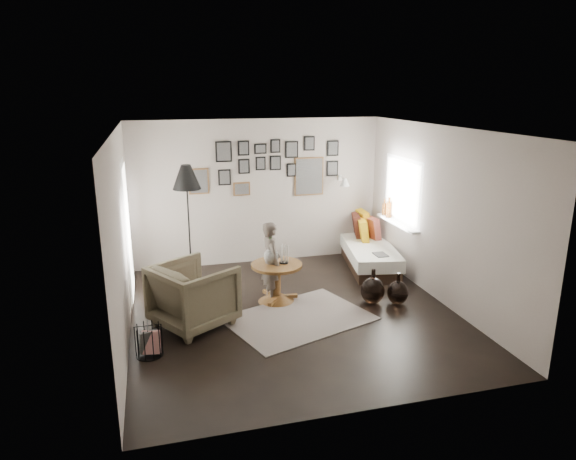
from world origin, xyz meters
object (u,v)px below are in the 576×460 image
object	(u,v)px
pedestal_table	(277,284)
vase	(271,253)
daybed	(368,251)
floor_lamp	(187,181)
demijohn_small	(398,292)
child	(271,262)
armchair	(194,295)
magazine_basket	(149,341)
demijohn_large	(373,290)

from	to	relation	value
pedestal_table	vase	size ratio (longest dim) A/B	1.40
vase	daybed	xyz separation A→B (m)	(2.05, 1.12, -0.49)
floor_lamp	demijohn_small	size ratio (longest dim) A/B	3.98
child	pedestal_table	bearing A→B (deg)	-146.44
daybed	child	size ratio (longest dim) A/B	1.58
armchair	magazine_basket	xyz separation A→B (m)	(-0.60, -0.69, -0.24)
demijohn_small	magazine_basket	bearing A→B (deg)	-170.25
floor_lamp	demijohn_large	world-z (taller)	floor_lamp
daybed	demijohn_small	distance (m)	1.73
demijohn_large	demijohn_small	world-z (taller)	demijohn_large
daybed	armchair	world-z (taller)	daybed
pedestal_table	demijohn_small	world-z (taller)	pedestal_table
vase	magazine_basket	bearing A→B (deg)	-146.10
pedestal_table	demijohn_small	xyz separation A→B (m)	(1.71, -0.57, -0.09)
armchair	demijohn_large	bearing A→B (deg)	-121.01
pedestal_table	daybed	xyz separation A→B (m)	(1.97, 1.14, -0.00)
child	floor_lamp	bearing A→B (deg)	38.53
pedestal_table	daybed	world-z (taller)	daybed
pedestal_table	child	distance (m)	0.35
daybed	demijohn_large	xyz separation A→B (m)	(-0.61, -1.59, -0.06)
vase	magazine_basket	size ratio (longest dim) A/B	1.41
armchair	demijohn_large	size ratio (longest dim) A/B	1.78
armchair	magazine_basket	bearing A→B (deg)	106.91
vase	demijohn_small	xyz separation A→B (m)	(1.79, -0.59, -0.58)
armchair	child	bearing A→B (deg)	-96.51
magazine_basket	demijohn_large	xyz separation A→B (m)	(3.23, 0.73, 0.02)
pedestal_table	magazine_basket	size ratio (longest dim) A/B	1.97
daybed	magazine_basket	bearing A→B (deg)	-137.97
vase	demijohn_small	world-z (taller)	vase
vase	floor_lamp	distance (m)	1.86
daybed	vase	bearing A→B (deg)	-140.49
pedestal_table	child	xyz separation A→B (m)	(-0.07, 0.08, 0.33)
armchair	child	size ratio (longest dim) A/B	0.78
floor_lamp	child	size ratio (longest dim) A/B	1.59
daybed	floor_lamp	world-z (taller)	floor_lamp
magazine_basket	demijohn_small	world-z (taller)	demijohn_small
vase	demijohn_small	distance (m)	1.97
vase	demijohn_large	xyz separation A→B (m)	(1.44, -0.47, -0.56)
pedestal_table	demijohn_large	distance (m)	1.43
armchair	demijohn_large	world-z (taller)	armchair
vase	child	world-z (taller)	child
demijohn_large	armchair	bearing A→B (deg)	-179.00
vase	floor_lamp	size ratio (longest dim) A/B	0.28
demijohn_small	child	xyz separation A→B (m)	(-1.77, 0.65, 0.43)
daybed	floor_lamp	xyz separation A→B (m)	(-3.14, 0.08, 1.40)
pedestal_table	vase	xyz separation A→B (m)	(-0.08, 0.02, 0.49)
floor_lamp	magazine_basket	bearing A→B (deg)	-106.18
pedestal_table	magazine_basket	xyz separation A→B (m)	(-1.87, -1.18, -0.09)
magazine_basket	floor_lamp	bearing A→B (deg)	73.82
vase	pedestal_table	bearing A→B (deg)	-14.04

